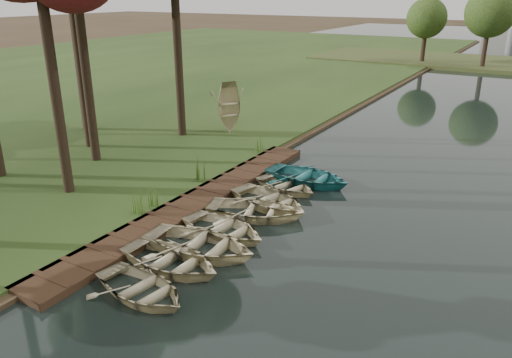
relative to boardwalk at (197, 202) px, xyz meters
The scene contains 16 objects.
ground 1.61m from the boardwalk, ahead, with size 300.00×300.00×0.00m, color #3D2F1D.
boardwalk is the anchor object (origin of this frame).
far_trees 50.78m from the boardwalk, 82.86° to the left, with size 45.60×5.60×8.80m.
rowboat_0 6.58m from the boardwalk, 66.72° to the right, with size 2.29×3.20×0.66m, color #C7BC90.
rowboat_1 4.99m from the boardwalk, 62.24° to the right, with size 2.55×3.58×0.74m, color #C7BC90.
rowboat_2 4.09m from the boardwalk, 51.53° to the right, with size 2.82×3.95×0.82m, color #C7BC90.
rowboat_3 3.05m from the boardwalk, 34.56° to the right, with size 2.41×3.37×0.70m, color #C7BC90.
rowboat_4 2.72m from the boardwalk, ahead, with size 2.69×3.77×0.78m, color #C7BC90.
rowboat_5 2.97m from the boardwalk, 25.50° to the left, with size 2.61×3.65×0.76m, color #C7BC90.
rowboat_6 4.03m from the boardwalk, 52.65° to the left, with size 2.14×3.00×0.62m, color #C7BC90.
rowboat_7 5.30m from the boardwalk, 57.16° to the left, with size 2.81×3.93×0.81m, color teal.
stored_rowboat 9.99m from the boardwalk, 115.86° to the left, with size 2.19×3.06×0.63m, color #C7BC90.
reeds_0 2.49m from the boardwalk, 114.61° to the right, with size 0.60×0.60×1.01m, color #3F661E.
reeds_1 1.90m from the boardwalk, 123.64° to the right, with size 0.60×0.60×0.91m, color #3F661E.
reeds_2 2.23m from the boardwalk, 121.23° to the left, with size 0.60×0.60×1.11m, color #3F661E.
reeds_3 6.86m from the boardwalk, 98.41° to the left, with size 0.60×0.60×0.86m, color #3F661E.
Camera 1 is at (9.96, -14.81, 8.21)m, focal length 35.00 mm.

